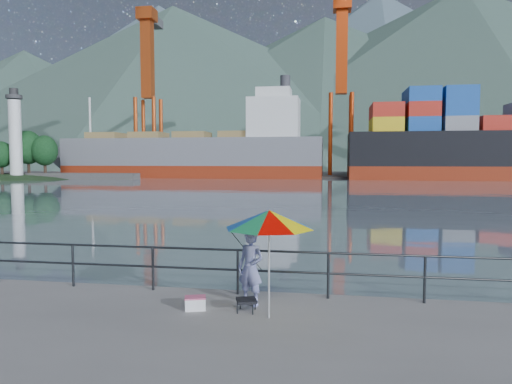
# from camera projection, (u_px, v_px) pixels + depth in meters

# --- Properties ---
(harbor_water) EXTENTS (500.00, 280.00, 0.00)m
(harbor_water) POSITION_uv_depth(u_px,v_px,m) (320.00, 170.00, 136.72)
(harbor_water) COLOR slate
(harbor_water) RESTS_ON ground
(far_dock) EXTENTS (200.00, 40.00, 0.40)m
(far_dock) POSITION_uv_depth(u_px,v_px,m) (363.00, 174.00, 98.68)
(far_dock) COLOR #514F4C
(far_dock) RESTS_ON ground
(guardrail) EXTENTS (22.00, 0.06, 1.03)m
(guardrail) POSITION_uv_depth(u_px,v_px,m) (195.00, 270.00, 10.35)
(guardrail) COLOR #2D3033
(guardrail) RESTS_ON ground
(mountains) EXTENTS (600.00, 332.80, 80.00)m
(mountains) POSITION_uv_depth(u_px,v_px,m) (412.00, 88.00, 204.58)
(mountains) COLOR #385147
(mountains) RESTS_ON ground
(port_cranes) EXTENTS (116.00, 28.00, 38.40)m
(port_cranes) POSITION_uv_depth(u_px,v_px,m) (482.00, 91.00, 85.35)
(port_cranes) COLOR #C74717
(port_cranes) RESTS_ON ground
(container_stacks) EXTENTS (58.00, 5.40, 7.80)m
(container_stacks) POSITION_uv_depth(u_px,v_px,m) (494.00, 161.00, 94.70)
(container_stacks) COLOR yellow
(container_stacks) RESTS_ON ground
(fisherman) EXTENTS (0.66, 0.54, 1.56)m
(fisherman) POSITION_uv_depth(u_px,v_px,m) (251.00, 268.00, 9.41)
(fisherman) COLOR #2E3694
(fisherman) RESTS_ON ground
(beach_umbrella) EXTENTS (1.87, 1.87, 2.07)m
(beach_umbrella) POSITION_uv_depth(u_px,v_px,m) (269.00, 219.00, 8.54)
(beach_umbrella) COLOR white
(beach_umbrella) RESTS_ON ground
(folding_stool) EXTENTS (0.49, 0.49, 0.25)m
(folding_stool) POSITION_uv_depth(u_px,v_px,m) (246.00, 305.00, 9.03)
(folding_stool) COLOR black
(folding_stool) RESTS_ON ground
(cooler_bag) EXTENTS (0.47, 0.38, 0.23)m
(cooler_bag) POSITION_uv_depth(u_px,v_px,m) (195.00, 304.00, 9.17)
(cooler_bag) COLOR white
(cooler_bag) RESTS_ON ground
(fishing_rod) EXTENTS (0.43, 1.74, 1.26)m
(fishing_rod) POSITION_uv_depth(u_px,v_px,m) (248.00, 292.00, 10.39)
(fishing_rod) COLOR black
(fishing_rod) RESTS_ON ground
(bulk_carrier) EXTENTS (48.12, 8.33, 14.50)m
(bulk_carrier) POSITION_uv_depth(u_px,v_px,m) (202.00, 154.00, 84.40)
(bulk_carrier) COLOR maroon
(bulk_carrier) RESTS_ON ground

